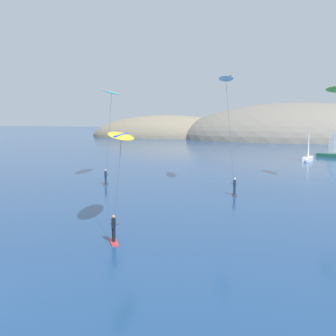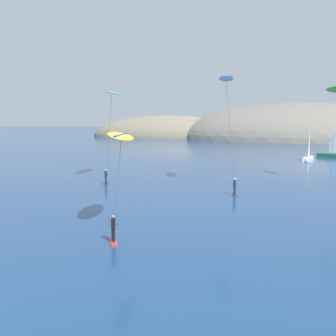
{
  "view_description": "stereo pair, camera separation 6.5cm",
  "coord_description": "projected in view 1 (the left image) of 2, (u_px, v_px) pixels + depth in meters",
  "views": [
    {
      "loc": [
        14.12,
        -11.63,
        7.51
      ],
      "look_at": [
        2.55,
        23.88,
        3.01
      ],
      "focal_mm": 45.0,
      "sensor_mm": 36.0,
      "label": 1
    },
    {
      "loc": [
        14.18,
        -11.61,
        7.51
      ],
      "look_at": [
        2.55,
        23.88,
        3.01
      ],
      "focal_mm": 45.0,
      "sensor_mm": 36.0,
      "label": 2
    }
  ],
  "objects": [
    {
      "name": "headland_island",
      "position": [
        255.0,
        138.0,
        151.06
      ],
      "size": [
        125.74,
        52.28,
        25.14
      ],
      "color": "slate",
      "rests_on": "ground"
    },
    {
      "name": "sailboat_near",
      "position": [
        308.0,
        157.0,
        72.87
      ],
      "size": [
        1.9,
        5.96,
        5.7
      ],
      "color": "white",
      "rests_on": "ground"
    },
    {
      "name": "sailboat_far",
      "position": [
        328.0,
        154.0,
        79.94
      ],
      "size": [
        5.66,
        3.72,
        5.7
      ],
      "color": "#23664C",
      "rests_on": "ground"
    },
    {
      "name": "kitesurfer_cyan",
      "position": [
        111.0,
        98.0,
        49.2
      ],
      "size": [
        2.67,
        6.98,
        10.74
      ],
      "color": "#2D2D33",
      "rests_on": "ground"
    },
    {
      "name": "kitesurfer_yellow",
      "position": [
        121.0,
        142.0,
        27.76
      ],
      "size": [
        2.97,
        6.86,
        6.63
      ],
      "color": "red",
      "rests_on": "ground"
    },
    {
      "name": "kitesurfer_white",
      "position": [
        227.0,
        88.0,
        44.3
      ],
      "size": [
        3.8,
        8.29,
        11.9
      ],
      "color": "#2D2D33",
      "rests_on": "ground"
    }
  ]
}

